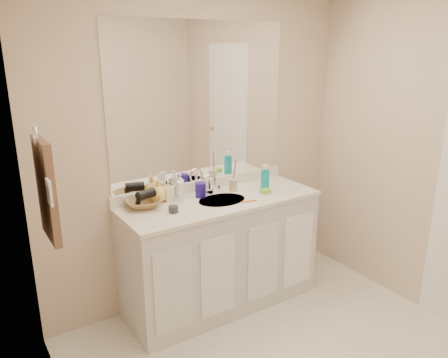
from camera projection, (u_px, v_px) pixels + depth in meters
The scene contains 25 objects.
wall_back at pixel (201, 150), 3.39m from camera, with size 2.60×0.02×2.40m, color beige.
wall_left at pixel (78, 259), 1.67m from camera, with size 0.02×2.60×2.40m, color beige.
vanity_cabinet at pixel (221, 254), 3.40m from camera, with size 1.50×0.55×0.85m, color silver.
countertop at pixel (220, 201), 3.27m from camera, with size 1.52×0.57×0.03m, color white.
backsplash at pixel (203, 185), 3.46m from camera, with size 1.52×0.03×0.08m, color white.
sink_basin at pixel (222, 201), 3.25m from camera, with size 0.37×0.37×0.02m, color beige.
faucet at pixel (209, 186), 3.37m from camera, with size 0.02×0.02×0.11m, color silver.
mirror at pixel (201, 104), 3.28m from camera, with size 1.48×0.01×1.20m, color white.
blue_mug at pixel (201, 190), 3.29m from camera, with size 0.08×0.08×0.11m, color navy.
tan_cup at pixel (233, 185), 3.43m from camera, with size 0.07×0.07×0.10m, color beige.
toothbrush at pixel (234, 172), 3.41m from camera, with size 0.01×0.01×0.21m, color #E23B94.
mouthwash_bottle at pixel (265, 180), 3.45m from camera, with size 0.07×0.07×0.16m, color #0E9DAB.
soap_dish at pixel (265, 193), 3.37m from camera, with size 0.09×0.07×0.01m, color white.
green_soap at pixel (265, 191), 3.36m from camera, with size 0.08×0.05×0.03m, color #7FCB31.
orange_comb at pixel (249, 201), 3.21m from camera, with size 0.12×0.02×0.00m, color orange.
dark_jar at pixel (173, 209), 3.00m from camera, with size 0.07×0.07×0.05m, color #2C2B31.
extra_white_bottle at pixel (180, 192), 3.19m from camera, with size 0.05×0.05×0.15m, color white.
soap_bottle_white at pixel (180, 185), 3.29m from camera, with size 0.07×0.07×0.18m, color white.
soap_bottle_cream at pixel (168, 191), 3.21m from camera, with size 0.07×0.07×0.16m, color #FBF5CC.
soap_bottle_yellow at pixel (158, 191), 3.19m from camera, with size 0.13×0.13×0.16m, color #F6D45F.
wicker_basket at pixel (144, 203), 3.10m from camera, with size 0.25×0.25×0.06m, color olive.
hair_dryer at pixel (146, 194), 3.09m from camera, with size 0.07×0.07×0.14m, color black.
towel_ring at pixel (35, 135), 2.20m from camera, with size 0.11×0.11×0.01m, color silver.
hand_towel at pixel (46, 190), 2.30m from camera, with size 0.04×0.32×0.55m, color #4E382A.
switch_plate at pixel (49, 192), 2.12m from camera, with size 0.01×0.09×0.13m, color white.
Camera 1 is at (-1.65, -1.57, 1.99)m, focal length 35.00 mm.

